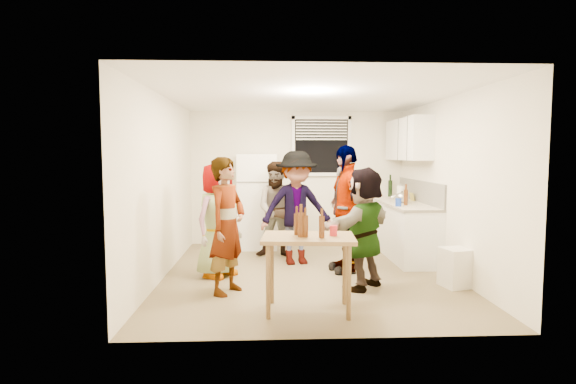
{
  "coord_description": "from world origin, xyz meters",
  "views": [
    {
      "loc": [
        -0.56,
        -6.23,
        1.69
      ],
      "look_at": [
        -0.27,
        0.25,
        1.15
      ],
      "focal_mm": 28.0,
      "sensor_mm": 36.0,
      "label": 1
    }
  ],
  "objects_px": {
    "red_cup": "(333,236)",
    "guest_grey": "(218,276)",
    "kettle": "(402,203)",
    "guest_black": "(345,271)",
    "wine_bottle": "(390,197)",
    "trash_bin": "(456,267)",
    "guest_stripe": "(228,293)",
    "blue_cup": "(398,206)",
    "guest_back_left": "(279,257)",
    "beer_bottle_counter": "(406,205)",
    "guest_back_right": "(296,263)",
    "serving_table": "(308,311)",
    "refrigerator": "(257,201)",
    "guest_orange": "(363,288)",
    "beer_bottle_table": "(301,237)"
  },
  "relations": [
    {
      "from": "kettle",
      "to": "beer_bottle_counter",
      "type": "height_order",
      "value": "beer_bottle_counter"
    },
    {
      "from": "guest_back_left",
      "to": "guest_back_right",
      "type": "bearing_deg",
      "value": -54.28
    },
    {
      "from": "guest_orange",
      "to": "beer_bottle_counter",
      "type": "bearing_deg",
      "value": -172.44
    },
    {
      "from": "refrigerator",
      "to": "kettle",
      "type": "xyz_separation_m",
      "value": [
        2.4,
        -0.85,
        0.05
      ]
    },
    {
      "from": "trash_bin",
      "to": "guest_orange",
      "type": "xyz_separation_m",
      "value": [
        -1.2,
        0.01,
        -0.25
      ]
    },
    {
      "from": "beer_bottle_table",
      "to": "guest_back_left",
      "type": "xyz_separation_m",
      "value": [
        -0.17,
        2.66,
        -0.82
      ]
    },
    {
      "from": "beer_bottle_counter",
      "to": "beer_bottle_table",
      "type": "xyz_separation_m",
      "value": [
        -1.81,
        -2.24,
        -0.08
      ]
    },
    {
      "from": "trash_bin",
      "to": "guest_back_right",
      "type": "relative_size",
      "value": 0.28
    },
    {
      "from": "guest_black",
      "to": "beer_bottle_counter",
      "type": "bearing_deg",
      "value": 106.04
    },
    {
      "from": "red_cup",
      "to": "guest_grey",
      "type": "distance_m",
      "value": 2.19
    },
    {
      "from": "red_cup",
      "to": "guest_black",
      "type": "xyz_separation_m",
      "value": [
        0.42,
        1.64,
        -0.82
      ]
    },
    {
      "from": "wine_bottle",
      "to": "guest_stripe",
      "type": "relative_size",
      "value": 0.19
    },
    {
      "from": "guest_stripe",
      "to": "guest_black",
      "type": "distance_m",
      "value": 1.87
    },
    {
      "from": "beer_bottle_table",
      "to": "red_cup",
      "type": "xyz_separation_m",
      "value": [
        0.35,
        0.06,
        0.0
      ]
    },
    {
      "from": "kettle",
      "to": "wine_bottle",
      "type": "height_order",
      "value": "wine_bottle"
    },
    {
      "from": "serving_table",
      "to": "guest_back_right",
      "type": "bearing_deg",
      "value": 89.72
    },
    {
      "from": "red_cup",
      "to": "guest_back_right",
      "type": "relative_size",
      "value": 0.06
    },
    {
      "from": "kettle",
      "to": "beer_bottle_table",
      "type": "xyz_separation_m",
      "value": [
        -1.86,
        -2.6,
        -0.08
      ]
    },
    {
      "from": "serving_table",
      "to": "guest_black",
      "type": "relative_size",
      "value": 0.54
    },
    {
      "from": "guest_back_left",
      "to": "refrigerator",
      "type": "bearing_deg",
      "value": 120.57
    },
    {
      "from": "wine_bottle",
      "to": "trash_bin",
      "type": "height_order",
      "value": "wine_bottle"
    },
    {
      "from": "guest_grey",
      "to": "guest_stripe",
      "type": "relative_size",
      "value": 0.95
    },
    {
      "from": "kettle",
      "to": "guest_orange",
      "type": "bearing_deg",
      "value": -96.51
    },
    {
      "from": "wine_bottle",
      "to": "guest_grey",
      "type": "bearing_deg",
      "value": -144.36
    },
    {
      "from": "serving_table",
      "to": "guest_black",
      "type": "xyz_separation_m",
      "value": [
        0.69,
        1.64,
        0.0
      ]
    },
    {
      "from": "beer_bottle_table",
      "to": "guest_orange",
      "type": "relative_size",
      "value": 0.17
    },
    {
      "from": "beer_bottle_counter",
      "to": "guest_back_left",
      "type": "height_order",
      "value": "beer_bottle_counter"
    },
    {
      "from": "blue_cup",
      "to": "guest_black",
      "type": "height_order",
      "value": "blue_cup"
    },
    {
      "from": "wine_bottle",
      "to": "guest_stripe",
      "type": "xyz_separation_m",
      "value": [
        -2.81,
        -2.93,
        -0.9
      ]
    },
    {
      "from": "kettle",
      "to": "guest_black",
      "type": "relative_size",
      "value": 0.14
    },
    {
      "from": "guest_black",
      "to": "guest_orange",
      "type": "relative_size",
      "value": 1.19
    },
    {
      "from": "red_cup",
      "to": "guest_grey",
      "type": "bearing_deg",
      "value": 133.58
    },
    {
      "from": "guest_grey",
      "to": "guest_black",
      "type": "relative_size",
      "value": 0.87
    },
    {
      "from": "beer_bottle_counter",
      "to": "guest_orange",
      "type": "xyz_separation_m",
      "value": [
        -0.95,
        -1.36,
        -0.9
      ]
    },
    {
      "from": "guest_back_right",
      "to": "wine_bottle",
      "type": "bearing_deg",
      "value": 27.12
    },
    {
      "from": "serving_table",
      "to": "beer_bottle_table",
      "type": "distance_m",
      "value": 0.83
    },
    {
      "from": "blue_cup",
      "to": "guest_grey",
      "type": "relative_size",
      "value": 0.08
    },
    {
      "from": "beer_bottle_counter",
      "to": "guest_black",
      "type": "bearing_deg",
      "value": -152.63
    },
    {
      "from": "wine_bottle",
      "to": "trash_bin",
      "type": "xyz_separation_m",
      "value": [
        0.1,
        -2.81,
        -0.65
      ]
    },
    {
      "from": "beer_bottle_counter",
      "to": "guest_back_right",
      "type": "distance_m",
      "value": 1.94
    },
    {
      "from": "serving_table",
      "to": "beer_bottle_table",
      "type": "xyz_separation_m",
      "value": [
        -0.08,
        -0.06,
        0.82
      ]
    },
    {
      "from": "kettle",
      "to": "red_cup",
      "type": "distance_m",
      "value": 2.96
    },
    {
      "from": "blue_cup",
      "to": "guest_back_left",
      "type": "bearing_deg",
      "value": 162.69
    },
    {
      "from": "kettle",
      "to": "guest_back_right",
      "type": "height_order",
      "value": "kettle"
    },
    {
      "from": "refrigerator",
      "to": "guest_back_right",
      "type": "bearing_deg",
      "value": -63.18
    },
    {
      "from": "kettle",
      "to": "guest_orange",
      "type": "relative_size",
      "value": 0.16
    },
    {
      "from": "kettle",
      "to": "beer_bottle_counter",
      "type": "xyz_separation_m",
      "value": [
        -0.05,
        -0.36,
        0.0
      ]
    },
    {
      "from": "beer_bottle_table",
      "to": "wine_bottle",
      "type": "bearing_deg",
      "value": 61.99
    },
    {
      "from": "guest_black",
      "to": "red_cup",
      "type": "bearing_deg",
      "value": -25.75
    },
    {
      "from": "blue_cup",
      "to": "guest_back_left",
      "type": "height_order",
      "value": "blue_cup"
    }
  ]
}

